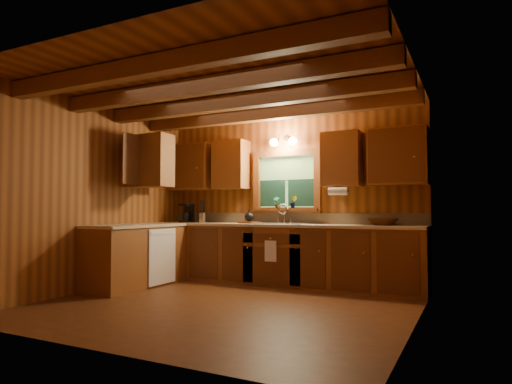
{
  "coord_description": "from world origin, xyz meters",
  "views": [
    {
      "loc": [
        2.64,
        -4.48,
        1.11
      ],
      "look_at": [
        0.0,
        0.8,
        1.35
      ],
      "focal_mm": 30.89,
      "sensor_mm": 36.0,
      "label": 1
    }
  ],
  "objects_px": {
    "cutting_board": "(249,222)",
    "coffee_maker": "(188,213)",
    "sink": "(280,227)",
    "wicker_basket": "(383,222)"
  },
  "relations": [
    {
      "from": "cutting_board",
      "to": "coffee_maker",
      "type": "bearing_deg",
      "value": -161.33
    },
    {
      "from": "sink",
      "to": "coffee_maker",
      "type": "xyz_separation_m",
      "value": [
        -1.68,
        -0.0,
        0.2
      ]
    },
    {
      "from": "sink",
      "to": "coffee_maker",
      "type": "height_order",
      "value": "coffee_maker"
    },
    {
      "from": "wicker_basket",
      "to": "coffee_maker",
      "type": "bearing_deg",
      "value": -179.23
    },
    {
      "from": "sink",
      "to": "coffee_maker",
      "type": "bearing_deg",
      "value": -179.91
    },
    {
      "from": "coffee_maker",
      "to": "wicker_basket",
      "type": "bearing_deg",
      "value": 2.68
    },
    {
      "from": "coffee_maker",
      "to": "wicker_basket",
      "type": "relative_size",
      "value": 0.83
    },
    {
      "from": "sink",
      "to": "cutting_board",
      "type": "bearing_deg",
      "value": 178.55
    },
    {
      "from": "coffee_maker",
      "to": "cutting_board",
      "type": "xyz_separation_m",
      "value": [
        1.15,
        0.02,
        -0.14
      ]
    },
    {
      "from": "sink",
      "to": "wicker_basket",
      "type": "bearing_deg",
      "value": 1.54
    }
  ]
}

